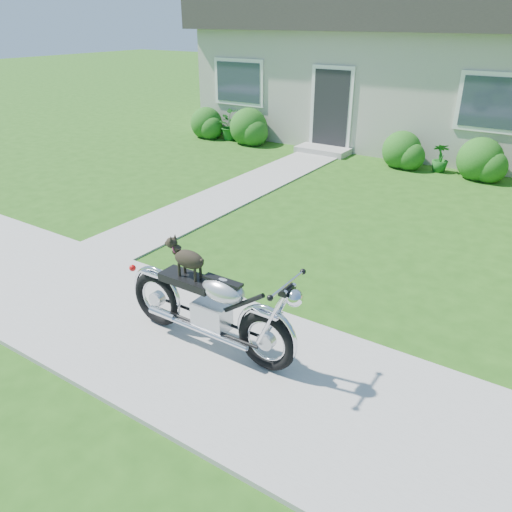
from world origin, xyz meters
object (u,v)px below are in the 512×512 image
Objects in this scene: house at (427,62)px; potted_plant_right at (440,158)px; potted_plant_left at (229,125)px; motorcycle_with_dog at (210,305)px.

house reaches higher than potted_plant_right.
motorcycle_with_dog is at bearing -54.63° from potted_plant_left.
house is 14.88× the size of potted_plant_left.
potted_plant_left is at bearing 180.00° from potted_plant_right.
potted_plant_right is (6.18, 0.00, -0.09)m from potted_plant_left.
house is at bearing 96.87° from motorcycle_with_dog.
house is 18.89× the size of potted_plant_right.
motorcycle_with_dog is (-0.15, -8.49, 0.22)m from potted_plant_right.
motorcycle_with_dog reaches higher than potted_plant_left.
motorcycle_with_dog reaches higher than potted_plant_right.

